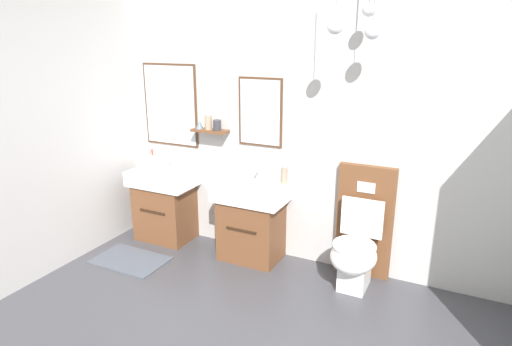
# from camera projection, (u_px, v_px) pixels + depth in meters

# --- Properties ---
(wall_back) EXTENTS (5.06, 0.65, 2.69)m
(wall_back) POSITION_uv_depth(u_px,v_px,m) (361.00, 121.00, 3.70)
(wall_back) COLOR #B7B5B2
(wall_back) RESTS_ON ground
(bath_mat) EXTENTS (0.68, 0.44, 0.01)m
(bath_mat) POSITION_uv_depth(u_px,v_px,m) (130.00, 260.00, 4.19)
(bath_mat) COLOR #474C56
(bath_mat) RESTS_ON ground
(vanity_sink_left) EXTENTS (0.66, 0.45, 0.73)m
(vanity_sink_left) POSITION_uv_depth(u_px,v_px,m) (165.00, 203.00, 4.57)
(vanity_sink_left) COLOR brown
(vanity_sink_left) RESTS_ON ground
(tap_on_left_sink) EXTENTS (0.03, 0.13, 0.11)m
(tap_on_left_sink) POSITION_uv_depth(u_px,v_px,m) (172.00, 160.00, 4.59)
(tap_on_left_sink) COLOR silver
(tap_on_left_sink) RESTS_ON vanity_sink_left
(vanity_sink_right) EXTENTS (0.66, 0.45, 0.73)m
(vanity_sink_right) POSITION_uv_depth(u_px,v_px,m) (252.00, 219.00, 4.15)
(vanity_sink_right) COLOR brown
(vanity_sink_right) RESTS_ON ground
(tap_on_right_sink) EXTENTS (0.03, 0.13, 0.11)m
(tap_on_right_sink) POSITION_uv_depth(u_px,v_px,m) (259.00, 173.00, 4.17)
(tap_on_right_sink) COLOR silver
(tap_on_right_sink) RESTS_ON vanity_sink_right
(toilet) EXTENTS (0.48, 0.62, 1.00)m
(toilet) POSITION_uv_depth(u_px,v_px,m) (359.00, 242.00, 3.72)
(toilet) COLOR brown
(toilet) RESTS_ON ground
(toothbrush_cup) EXTENTS (0.07, 0.08, 0.20)m
(toothbrush_cup) POSITION_uv_depth(u_px,v_px,m) (153.00, 159.00, 4.69)
(toothbrush_cup) COLOR silver
(toothbrush_cup) RESTS_ON vanity_sink_left
(soap_dispenser) EXTENTS (0.06, 0.06, 0.19)m
(soap_dispenser) POSITION_uv_depth(u_px,v_px,m) (284.00, 175.00, 4.06)
(soap_dispenser) COLOR gray
(soap_dispenser) RESTS_ON vanity_sink_right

